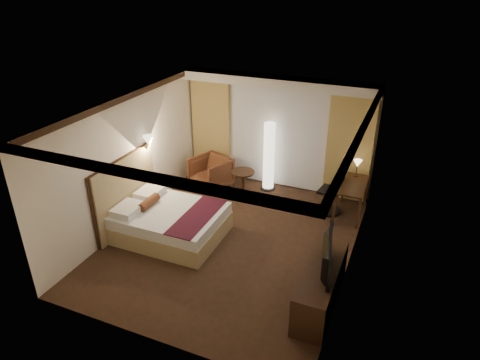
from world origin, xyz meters
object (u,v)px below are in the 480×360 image
at_px(desk, 351,199).
at_px(television, 322,251).
at_px(side_table, 243,183).
at_px(dresser, 321,286).
at_px(office_chair, 330,189).
at_px(floor_lamp, 269,157).
at_px(bed, 171,223).
at_px(armchair, 211,171).

relative_size(desk, television, 1.03).
bearing_deg(side_table, dresser, -48.96).
bearing_deg(desk, office_chair, -173.59).
height_order(side_table, floor_lamp, floor_lamp).
distance_m(bed, side_table, 2.26).
bearing_deg(side_table, desk, 1.08).
bearing_deg(television, bed, 65.14).
xyz_separation_m(bed, floor_lamp, (1.09, 2.70, 0.55)).
xyz_separation_m(side_table, desk, (2.49, 0.05, 0.07)).
relative_size(bed, armchair, 2.38).
relative_size(floor_lamp, dresser, 0.95).
height_order(office_chair, television, office_chair).
distance_m(floor_lamp, office_chair, 1.72).
distance_m(bed, floor_lamp, 2.96).
bearing_deg(office_chair, armchair, -172.40).
bearing_deg(armchair, desk, 21.90).
relative_size(desk, dresser, 0.64).
bearing_deg(floor_lamp, dresser, -58.72).
relative_size(bed, desk, 1.78).
relative_size(armchair, dresser, 0.48).
relative_size(desk, office_chair, 1.02).
bearing_deg(dresser, floor_lamp, 121.28).
bearing_deg(desk, television, -89.61).
bearing_deg(dresser, side_table, 131.04).
distance_m(floor_lamp, television, 4.03).
height_order(armchair, side_table, armchair).
bearing_deg(armchair, bed, -62.14).
xyz_separation_m(armchair, dresser, (3.41, -2.98, -0.08)).
bearing_deg(office_chair, dresser, -71.44).
distance_m(armchair, television, 4.54).
bearing_deg(office_chair, side_table, -171.17).
bearing_deg(side_table, armchair, 175.77).
bearing_deg(office_chair, bed, -132.39).
bearing_deg(bed, side_table, 73.28).
relative_size(side_table, desk, 0.54).
relative_size(bed, dresser, 1.13).
xyz_separation_m(bed, side_table, (0.65, 2.16, 0.01)).
bearing_deg(television, floor_lamp, 19.54).
bearing_deg(desk, side_table, -178.92).
distance_m(side_table, office_chair, 2.06).
xyz_separation_m(side_table, television, (2.51, -2.92, 0.70)).
bearing_deg(bed, television, -13.49).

